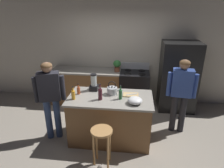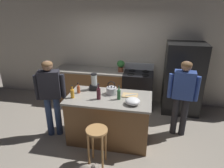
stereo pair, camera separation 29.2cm
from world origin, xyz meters
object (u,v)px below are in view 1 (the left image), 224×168
(person_by_island_left, at_px, (50,94))
(bottle_olive_oil, at_px, (120,94))
(bottle_wine, at_px, (100,94))
(tea_kettle, at_px, (112,90))
(bottle_soda, at_px, (73,95))
(mixing_bowl, at_px, (135,100))
(bar_stool, at_px, (102,138))
(bottle_cooking_sauce, at_px, (79,90))
(stove_range, at_px, (134,89))
(chef_knife, at_px, (132,94))
(kitchen_island, at_px, (110,118))
(refrigerator, at_px, (178,77))
(blender_appliance, at_px, (94,83))
(cutting_board, at_px, (131,95))
(person_by_sink_right, at_px, (181,90))
(potted_plant, at_px, (117,65))

(person_by_island_left, height_order, bottle_olive_oil, person_by_island_left)
(bottle_wine, bearing_deg, tea_kettle, 54.19)
(bottle_soda, xyz_separation_m, mixing_bowl, (1.14, -0.04, -0.03))
(bottle_olive_oil, bearing_deg, bar_stool, -109.85)
(bottle_cooking_sauce, height_order, bottle_wine, bottle_wine)
(stove_range, height_order, chef_knife, stove_range)
(kitchen_island, height_order, refrigerator, refrigerator)
(person_by_island_left, distance_m, mixing_bowl, 1.64)
(tea_kettle, bearing_deg, stove_range, 72.63)
(refrigerator, height_order, blender_appliance, refrigerator)
(bottle_soda, xyz_separation_m, cutting_board, (1.06, 0.29, -0.08))
(bottle_soda, bearing_deg, refrigerator, 36.93)
(kitchen_island, distance_m, tea_kettle, 0.57)
(bottle_wine, bearing_deg, stove_range, 69.25)
(refrigerator, bearing_deg, tea_kettle, -138.38)
(bottle_cooking_sauce, height_order, chef_knife, bottle_cooking_sauce)
(person_by_sink_right, relative_size, blender_appliance, 4.64)
(tea_kettle, height_order, chef_knife, tea_kettle)
(refrigerator, bearing_deg, cutting_board, -130.11)
(kitchen_island, bearing_deg, person_by_island_left, -176.00)
(person_by_island_left, distance_m, tea_kettle, 1.21)
(person_by_island_left, distance_m, potted_plant, 2.00)
(kitchen_island, height_order, mixing_bowl, mixing_bowl)
(potted_plant, xyz_separation_m, chef_knife, (0.42, -1.42, -0.15))
(chef_knife, bearing_deg, kitchen_island, 174.96)
(bottle_olive_oil, distance_m, cutting_board, 0.28)
(person_by_sink_right, bearing_deg, bottle_soda, -163.68)
(potted_plant, xyz_separation_m, bottle_wine, (-0.16, -1.67, -0.06))
(person_by_sink_right, bearing_deg, kitchen_island, -162.45)
(chef_knife, bearing_deg, mixing_bowl, -101.92)
(bottle_cooking_sauce, relative_size, bottle_olive_oil, 0.78)
(bar_stool, distance_m, potted_plant, 2.36)
(person_by_island_left, bearing_deg, bottle_soda, -9.49)
(stove_range, bearing_deg, bar_stool, -102.45)
(kitchen_island, xyz_separation_m, chef_knife, (0.41, 0.13, 0.50))
(refrigerator, height_order, mixing_bowl, refrigerator)
(bar_stool, relative_size, chef_knife, 3.24)
(bar_stool, distance_m, bottle_cooking_sauce, 1.11)
(kitchen_island, height_order, bottle_cooking_sauce, bottle_cooking_sauce)
(blender_appliance, xyz_separation_m, tea_kettle, (0.39, -0.15, -0.07))
(person_by_island_left, bearing_deg, refrigerator, 30.29)
(bottle_soda, height_order, mixing_bowl, bottle_soda)
(bottle_cooking_sauce, xyz_separation_m, cutting_board, (1.03, 0.06, -0.07))
(person_by_sink_right, relative_size, bottle_cooking_sauce, 7.48)
(bottle_wine, bearing_deg, potted_plant, 84.67)
(person_by_sink_right, distance_m, chef_knife, 1.04)
(person_by_island_left, relative_size, cutting_board, 5.42)
(tea_kettle, bearing_deg, bar_stool, -94.45)
(bottle_wine, bearing_deg, bottle_olive_oil, 10.00)
(bar_stool, distance_m, mixing_bowl, 0.88)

